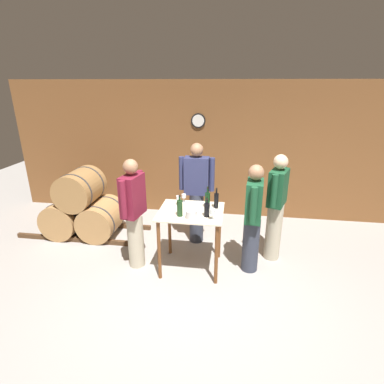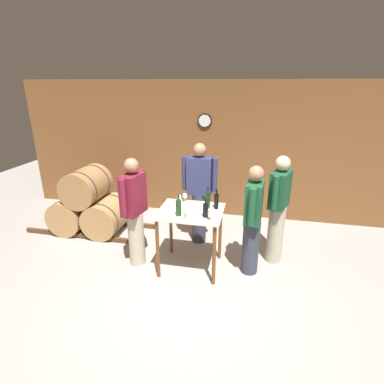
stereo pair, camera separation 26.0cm
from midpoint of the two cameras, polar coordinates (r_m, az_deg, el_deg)
ground_plane at (r=4.21m, az=-1.53°, el=-18.77°), size 14.00×14.00×0.00m
back_wall at (r=6.06m, az=2.70°, el=7.84°), size 8.40×0.08×2.70m
barrel_rack at (r=5.80m, az=-21.27°, el=-2.95°), size 2.29×0.78×1.23m
tasting_table at (r=4.33m, az=-1.92°, el=-5.92°), size 0.91×0.79×0.93m
wine_bottle_far_left at (r=4.06m, az=-4.18°, el=-3.05°), size 0.08×0.08×0.30m
wine_bottle_left at (r=4.31m, az=1.24°, el=-1.53°), size 0.08×0.08×0.32m
wine_bottle_center at (r=4.04m, az=1.00°, el=-3.38°), size 0.07×0.07×0.27m
wine_bottle_right at (r=4.31m, az=2.93°, el=-1.58°), size 0.07×0.07×0.30m
wine_glass_near_left at (r=4.42m, az=-4.27°, el=-1.22°), size 0.07×0.07×0.15m
wine_glass_near_center at (r=4.53m, az=-3.22°, el=-0.84°), size 0.07×0.07×0.13m
wine_glass_near_right at (r=3.94m, az=2.05°, el=-3.82°), size 0.07×0.07×0.16m
ice_bucket at (r=4.01m, az=-1.98°, el=-4.32°), size 0.15×0.15×0.11m
person_host at (r=5.00m, az=-0.61°, el=0.06°), size 0.59×0.24×1.74m
person_visitor_with_scarf at (r=4.43m, az=-12.70°, el=-3.79°), size 0.29×0.58×1.67m
person_visitor_bearded at (r=4.65m, az=14.19°, el=-2.63°), size 0.34×0.56×1.68m
person_visitor_near_door at (r=4.29m, az=9.81°, el=-4.80°), size 0.25×0.59×1.62m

